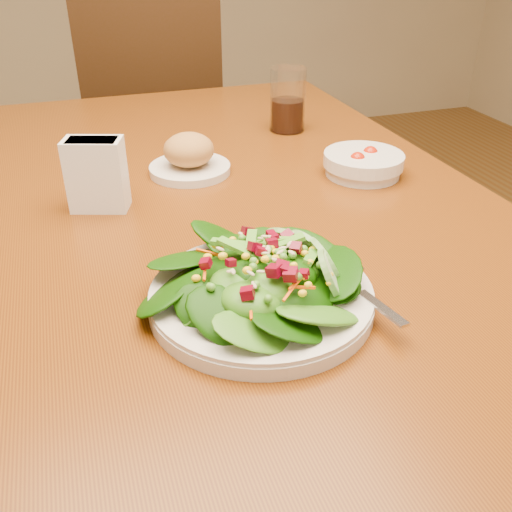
# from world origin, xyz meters

# --- Properties ---
(ground_plane) EXTENTS (5.00, 5.00, 0.00)m
(ground_plane) POSITION_xyz_m (0.00, 0.00, 0.00)
(ground_plane) COLOR brown
(dining_table) EXTENTS (0.90, 1.40, 0.75)m
(dining_table) POSITION_xyz_m (0.00, 0.00, 0.65)
(dining_table) COLOR #69330A
(dining_table) RESTS_ON ground_plane
(chair_far) EXTENTS (0.51, 0.52, 1.00)m
(chair_far) POSITION_xyz_m (0.05, 1.07, 0.53)
(chair_far) COLOR black
(chair_far) RESTS_ON ground_plane
(salad_plate) EXTENTS (0.28, 0.28, 0.08)m
(salad_plate) POSITION_xyz_m (-0.04, -0.34, 0.78)
(salad_plate) COLOR silver
(salad_plate) RESTS_ON dining_table
(bread_plate) EXTENTS (0.15, 0.15, 0.08)m
(bread_plate) POSITION_xyz_m (-0.03, 0.10, 0.78)
(bread_plate) COLOR silver
(bread_plate) RESTS_ON dining_table
(tomato_bowl) EXTENTS (0.15, 0.15, 0.05)m
(tomato_bowl) POSITION_xyz_m (0.27, -0.01, 0.77)
(tomato_bowl) COLOR silver
(tomato_bowl) RESTS_ON dining_table
(drinking_glass) EXTENTS (0.08, 0.08, 0.14)m
(drinking_glass) POSITION_xyz_m (0.23, 0.28, 0.81)
(drinking_glass) COLOR silver
(drinking_glass) RESTS_ON dining_table
(napkin_holder) EXTENTS (0.10, 0.08, 0.12)m
(napkin_holder) POSITION_xyz_m (-0.21, 0.00, 0.81)
(napkin_holder) COLOR white
(napkin_holder) RESTS_ON dining_table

